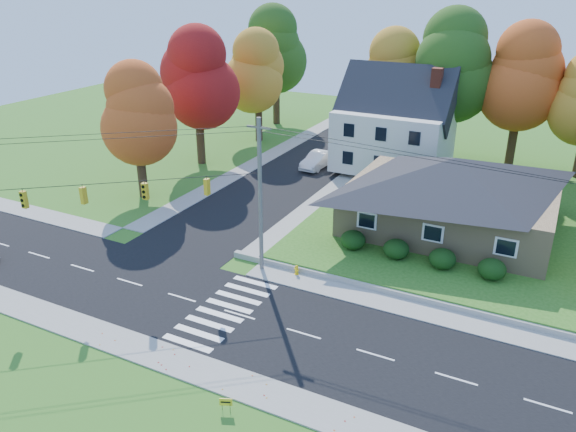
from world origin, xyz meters
name	(u,v)px	position (x,y,z in m)	size (l,w,h in m)	color
ground	(239,315)	(0.00, 0.00, 0.00)	(120.00, 120.00, 0.00)	#3D7923
road_main	(239,315)	(0.00, 0.00, 0.01)	(90.00, 8.00, 0.02)	black
road_cross	(308,166)	(-8.00, 26.00, 0.01)	(8.00, 44.00, 0.02)	black
sidewalk_north	(281,275)	(0.00, 5.00, 0.04)	(90.00, 2.00, 0.08)	#9C9A90
sidewalk_south	(186,365)	(0.00, -5.00, 0.04)	(90.00, 2.00, 0.08)	#9C9A90
lawn	(527,220)	(13.00, 21.00, 0.25)	(30.00, 30.00, 0.50)	#3D7923
ranch_house	(451,193)	(8.00, 16.00, 3.27)	(14.60, 10.60, 5.40)	tan
colonial_house	(395,125)	(0.04, 28.00, 4.58)	(10.40, 8.40, 9.60)	silver
hedge_row	(419,254)	(7.50, 9.80, 1.14)	(10.70, 1.70, 1.27)	#163A10
traffic_infrastructure	(247,222)	(-0.15, 1.35, 5.15)	(38.10, 10.66, 10.00)	#666059
tree_lot_0	(396,74)	(-2.00, 34.00, 8.31)	(6.72, 6.72, 12.51)	#3F2A19
tree_lot_1	(455,66)	(4.00, 33.00, 9.61)	(7.84, 7.84, 14.60)	#3F2A19
tree_lot_2	(523,77)	(10.00, 34.00, 8.96)	(7.28, 7.28, 13.56)	#3F2A19
tree_west_0	(136,114)	(-17.00, 12.00, 7.15)	(6.16, 6.16, 11.47)	#3F2A19
tree_west_1	(197,78)	(-18.00, 22.00, 8.46)	(7.28, 7.28, 13.56)	#3F2A19
tree_west_2	(258,71)	(-17.00, 32.00, 7.81)	(6.72, 6.72, 12.51)	#3F2A19
tree_west_3	(276,50)	(-19.00, 40.00, 9.11)	(7.84, 7.84, 14.60)	#3F2A19
white_car	(318,160)	(-6.85, 25.88, 0.81)	(1.67, 4.79, 1.58)	silver
fire_hydrant	(296,270)	(0.84, 5.56, 0.33)	(0.39, 0.31, 0.69)	yellow
yard_sign	(226,402)	(3.47, -6.74, 0.51)	(0.54, 0.26, 0.72)	black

